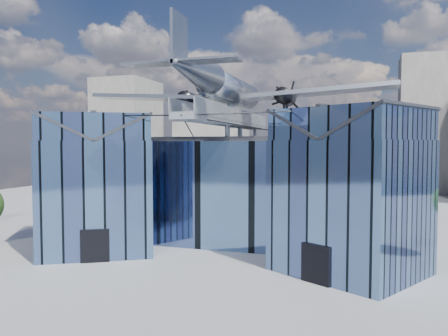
% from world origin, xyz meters
% --- Properties ---
extents(ground_plane, '(120.00, 120.00, 0.00)m').
position_xyz_m(ground_plane, '(0.00, 0.00, 0.00)').
color(ground_plane, gray).
extents(museum, '(32.88, 24.50, 17.60)m').
position_xyz_m(museum, '(0.00, 5.82, 5.54)').
color(museum, '#4B6798').
rests_on(museum, ground).
extents(bg_towers, '(77.00, 24.50, 26.00)m').
position_xyz_m(bg_towers, '(1.45, 50.49, 10.01)').
color(bg_towers, slate).
rests_on(bg_towers, ground).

